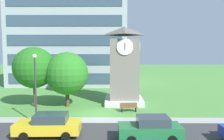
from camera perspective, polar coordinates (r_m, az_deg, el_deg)
name	(u,v)px	position (r m, az deg, el deg)	size (l,w,h in m)	color
ground_plane	(97,114)	(22.26, -3.91, -11.33)	(160.00, 160.00, 0.00)	#4C893D
street_asphalt	(90,139)	(16.43, -5.63, -17.36)	(120.00, 7.20, 0.01)	#38383A
kerb_strip	(95,120)	(20.55, -4.30, -12.72)	(120.00, 1.60, 0.01)	#9E9E99
office_building	(72,42)	(44.77, -10.13, 7.12)	(20.74, 14.43, 16.00)	#9EA8B2
clock_tower	(124,70)	(26.22, 3.14, 0.03)	(4.44, 4.44, 9.04)	slate
park_bench	(129,107)	(23.19, 4.32, -9.49)	(1.84, 0.68, 0.88)	brown
street_lamp	(35,81)	(19.78, -19.13, -2.70)	(0.36, 0.36, 5.97)	#333338
tree_near_tower	(67,73)	(25.13, -11.51, -0.88)	(4.76, 4.76, 6.11)	#513823
tree_streetside	(70,65)	(33.09, -10.64, 1.40)	(3.20, 3.20, 5.87)	#513823
tree_by_building	(34,68)	(26.02, -19.41, 0.58)	(4.59, 4.59, 6.68)	#513823
parked_car_yellow	(49,125)	(17.22, -15.95, -13.42)	(4.71, 2.10, 1.69)	gold
parked_car_green	(150,128)	(16.17, 9.87, -14.54)	(4.41, 2.03, 1.69)	#1E6B38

